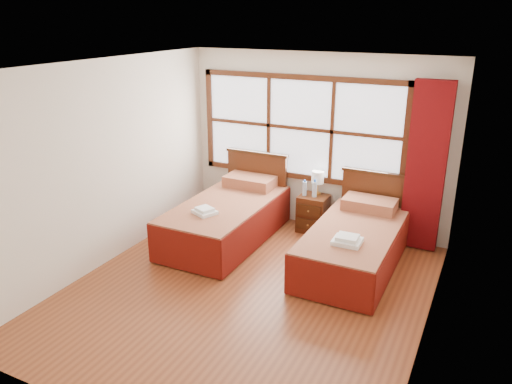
% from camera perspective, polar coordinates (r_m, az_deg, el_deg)
% --- Properties ---
extents(floor, '(4.50, 4.50, 0.00)m').
position_cam_1_polar(floor, '(6.02, -1.05, -11.26)').
color(floor, brown).
rests_on(floor, ground).
extents(ceiling, '(4.50, 4.50, 0.00)m').
position_cam_1_polar(ceiling, '(5.18, -1.24, 14.19)').
color(ceiling, white).
rests_on(ceiling, wall_back).
extents(wall_back, '(4.00, 0.00, 4.00)m').
position_cam_1_polar(wall_back, '(7.45, 6.89, 5.63)').
color(wall_back, silver).
rests_on(wall_back, floor).
extents(wall_left, '(0.00, 4.50, 4.50)m').
position_cam_1_polar(wall_left, '(6.59, -16.80, 3.03)').
color(wall_left, silver).
rests_on(wall_left, floor).
extents(wall_right, '(0.00, 4.50, 4.50)m').
position_cam_1_polar(wall_right, '(4.93, 19.99, -2.94)').
color(wall_right, silver).
rests_on(wall_right, floor).
extents(window, '(3.16, 0.06, 1.56)m').
position_cam_1_polar(window, '(7.45, 5.03, 7.29)').
color(window, white).
rests_on(window, wall_back).
extents(curtain, '(0.50, 0.16, 2.30)m').
position_cam_1_polar(curtain, '(7.00, 18.86, 2.67)').
color(curtain, '#680A0C').
rests_on(curtain, wall_back).
extents(bed_left, '(1.11, 2.14, 1.08)m').
position_cam_1_polar(bed_left, '(7.21, -3.23, -2.90)').
color(bed_left, '#381C0B').
rests_on(bed_left, floor).
extents(bed_right, '(1.05, 2.07, 1.02)m').
position_cam_1_polar(bed_right, '(6.57, 11.22, -5.79)').
color(bed_right, '#381C0B').
rests_on(bed_right, floor).
extents(nightstand, '(0.42, 0.41, 0.56)m').
position_cam_1_polar(nightstand, '(7.51, 6.52, -2.45)').
color(nightstand, '#492210').
rests_on(nightstand, floor).
extents(towels_left, '(0.36, 0.35, 0.09)m').
position_cam_1_polar(towels_left, '(6.69, -5.88, -2.18)').
color(towels_left, white).
rests_on(towels_left, bed_left).
extents(towels_right, '(0.34, 0.30, 0.10)m').
position_cam_1_polar(towels_right, '(5.99, 10.39, -5.42)').
color(towels_right, white).
rests_on(towels_right, bed_right).
extents(lamp, '(0.18, 0.18, 0.35)m').
position_cam_1_polar(lamp, '(7.42, 7.07, 1.61)').
color(lamp, gold).
rests_on(lamp, nightstand).
extents(bottle_near, '(0.06, 0.06, 0.24)m').
position_cam_1_polar(bottle_near, '(7.39, 5.58, 0.42)').
color(bottle_near, silver).
rests_on(bottle_near, nightstand).
extents(bottle_far, '(0.07, 0.07, 0.26)m').
position_cam_1_polar(bottle_far, '(7.34, 6.71, 0.35)').
color(bottle_far, silver).
rests_on(bottle_far, nightstand).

